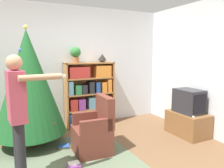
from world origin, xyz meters
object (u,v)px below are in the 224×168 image
at_px(armchair, 94,133).
at_px(standing_person, 18,110).
at_px(bookshelf, 90,95).
at_px(christmas_tree, 29,83).
at_px(television, 189,101).
at_px(table_lamp, 102,58).
at_px(potted_plant, 76,54).

height_order(armchair, standing_person, standing_person).
relative_size(bookshelf, standing_person, 0.88).
height_order(bookshelf, christmas_tree, christmas_tree).
distance_m(christmas_tree, armchair, 1.42).
bearing_deg(television, table_lamp, 130.84).
distance_m(christmas_tree, standing_person, 1.25).
height_order(armchair, potted_plant, potted_plant).
relative_size(television, standing_person, 0.34).
height_order(christmas_tree, armchair, christmas_tree).
xyz_separation_m(standing_person, potted_plant, (1.24, 1.73, 0.65)).
distance_m(bookshelf, christmas_tree, 1.46).
distance_m(potted_plant, table_lamp, 0.62).
bearing_deg(bookshelf, armchair, -107.74).
bearing_deg(television, christmas_tree, 162.57).
relative_size(armchair, table_lamp, 4.60).
bearing_deg(television, potted_plant, 142.40).
relative_size(potted_plant, table_lamp, 1.64).
height_order(television, christmas_tree, christmas_tree).
xyz_separation_m(television, christmas_tree, (-2.82, 0.89, 0.43)).
bearing_deg(armchair, bookshelf, 165.30).
xyz_separation_m(potted_plant, table_lamp, (0.61, -0.00, -0.09)).
relative_size(armchair, potted_plant, 2.80).
relative_size(bookshelf, potted_plant, 4.27).
xyz_separation_m(bookshelf, television, (1.52, -1.40, -0.00)).
relative_size(television, table_lamp, 2.70).
xyz_separation_m(bookshelf, christmas_tree, (-1.30, -0.51, 0.42)).
bearing_deg(table_lamp, potted_plant, 180.00).
bearing_deg(television, armchair, 176.89).
xyz_separation_m(television, potted_plant, (-1.82, 1.40, 0.92)).
bearing_deg(christmas_tree, potted_plant, 27.50).
xyz_separation_m(bookshelf, table_lamp, (0.31, 0.01, 0.82)).
distance_m(standing_person, table_lamp, 2.59).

